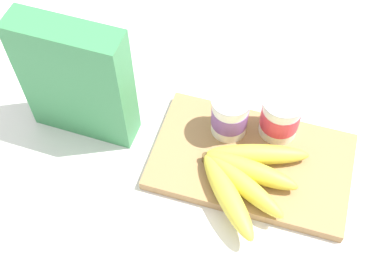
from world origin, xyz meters
name	(u,v)px	position (x,y,z in m)	size (l,w,h in m)	color
ground_plane	(251,164)	(0.00, 0.00, 0.00)	(2.40, 2.40, 0.00)	silver
cutting_board	(251,161)	(0.00, 0.00, 0.01)	(0.36, 0.21, 0.02)	#A37A4C
cereal_box	(76,82)	(-0.32, 0.00, 0.13)	(0.20, 0.06, 0.25)	#38844C
yogurt_cup_front	(230,115)	(-0.06, 0.05, 0.07)	(0.07, 0.07, 0.09)	white
yogurt_cup_back	(281,116)	(0.03, 0.07, 0.07)	(0.08, 0.08, 0.09)	white
banana_bunch	(245,176)	(0.00, -0.05, 0.04)	(0.20, 0.21, 0.04)	gold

